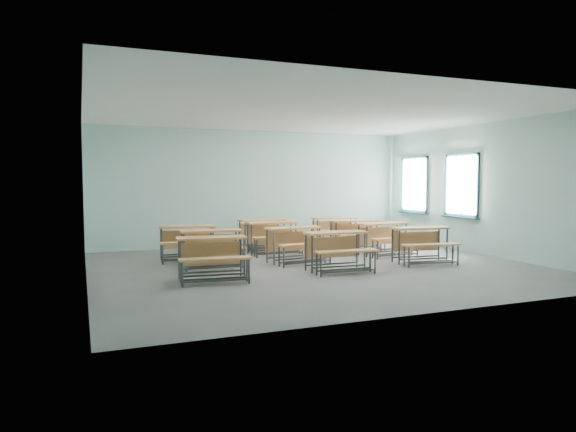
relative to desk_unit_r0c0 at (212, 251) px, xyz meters
name	(u,v)px	position (x,y,z in m)	size (l,w,h in m)	color
room	(319,191)	(2.45, 0.64, 1.07)	(9.04, 8.04, 3.24)	gray
desk_unit_r0c0	(212,251)	(0.00, 0.00, 0.00)	(1.34, 0.97, 0.79)	#CE854A
desk_unit_r0c1	(338,245)	(2.55, -0.02, 0.00)	(1.29, 0.89, 0.79)	#CE854A
desk_unit_r0c2	(422,239)	(4.74, 0.18, 0.00)	(1.36, 1.00, 0.79)	#CE854A
desk_unit_r1c0	(212,243)	(0.30, 1.32, 0.00)	(1.31, 0.93, 0.79)	#CE854A
desk_unit_r1c1	(296,239)	(2.18, 1.26, 0.00)	(1.35, 0.99, 0.79)	#CE854A
desk_unit_r1c2	(385,234)	(4.62, 1.47, 0.00)	(1.31, 0.93, 0.79)	#CE854A
desk_unit_r2c0	(187,237)	(0.03, 2.50, 0.00)	(1.33, 0.96, 0.79)	#CE854A
desk_unit_r2c1	(273,233)	(2.20, 2.73, 0.00)	(1.28, 0.87, 0.79)	#CE854A
desk_unit_r2c2	(356,230)	(4.38, 2.49, 0.00)	(1.32, 0.93, 0.79)	#CE854A
desk_unit_r3c1	(264,229)	(2.30, 3.70, 0.00)	(1.36, 1.00, 0.79)	#CE854A
desk_unit_r3c2	(336,226)	(4.41, 3.65, 0.00)	(1.32, 0.94, 0.79)	#CE854A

